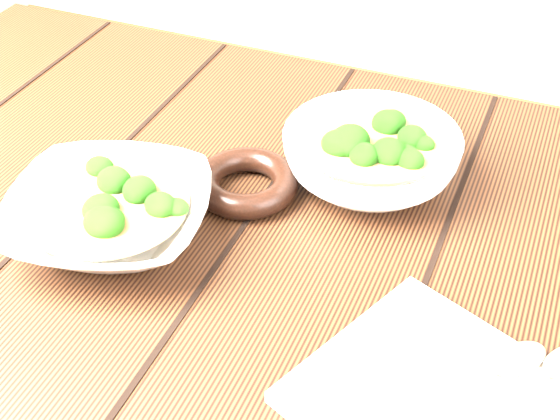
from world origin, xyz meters
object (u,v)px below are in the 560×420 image
soup_bowl_back (371,156)px  napkin (453,412)px  trivet (246,182)px  soup_bowl_front (109,215)px  table (254,325)px

soup_bowl_back → napkin: soup_bowl_back is taller
soup_bowl_back → trivet: 0.14m
soup_bowl_front → trivet: soup_bowl_front is taller
soup_bowl_front → soup_bowl_back: bearing=41.5°
trivet → napkin: (0.28, -0.21, -0.01)m
soup_bowl_back → napkin: size_ratio=0.90×
soup_bowl_back → napkin: bearing=-60.8°
trivet → soup_bowl_back: bearing=31.9°
table → napkin: 0.30m
soup_bowl_front → trivet: size_ratio=2.18×
soup_bowl_back → trivet: bearing=-148.1°
soup_bowl_front → soup_bowl_back: size_ratio=1.19×
soup_bowl_front → napkin: 0.39m
table → soup_bowl_back: (0.08, 0.15, 0.15)m
soup_bowl_front → trivet: (0.10, 0.12, -0.01)m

